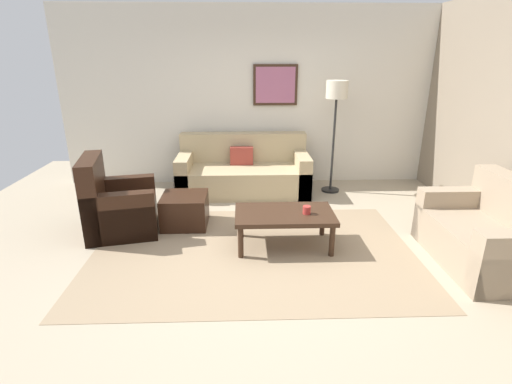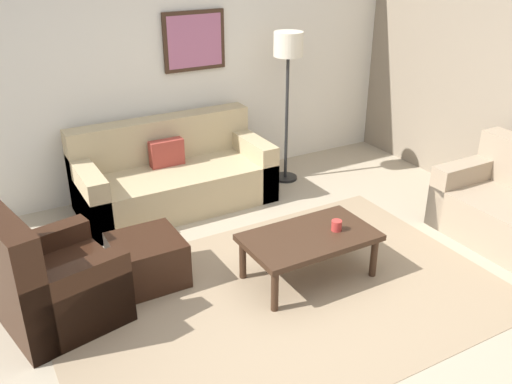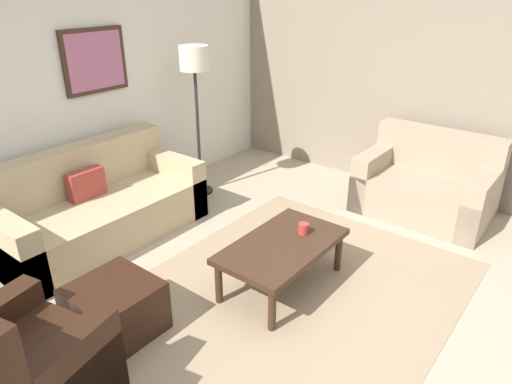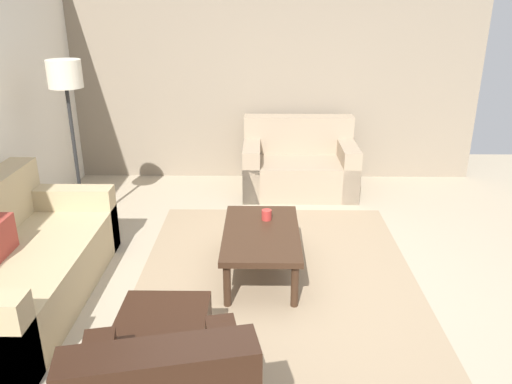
{
  "view_description": "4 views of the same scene",
  "coord_description": "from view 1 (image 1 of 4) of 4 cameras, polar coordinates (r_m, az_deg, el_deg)",
  "views": [
    {
      "loc": [
        -0.1,
        -3.83,
        2.07
      ],
      "look_at": [
        0.04,
        0.23,
        0.62
      ],
      "focal_mm": 27.17,
      "sensor_mm": 36.0,
      "label": 1
    },
    {
      "loc": [
        -2.01,
        -3.16,
        2.7
      ],
      "look_at": [
        -0.02,
        0.37,
        0.79
      ],
      "focal_mm": 39.32,
      "sensor_mm": 36.0,
      "label": 2
    },
    {
      "loc": [
        -2.31,
        -1.68,
        2.36
      ],
      "look_at": [
        0.18,
        0.27,
        0.89
      ],
      "focal_mm": 32.47,
      "sensor_mm": 36.0,
      "label": 3
    },
    {
      "loc": [
        -3.5,
        0.13,
        2.24
      ],
      "look_at": [
        0.39,
        0.18,
        0.75
      ],
      "focal_mm": 35.5,
      "sensor_mm": 36.0,
      "label": 4
    }
  ],
  "objects": [
    {
      "name": "couch_main",
      "position": [
        6.17,
        -1.85,
        2.92
      ],
      "size": [
        2.01,
        0.94,
        0.88
      ],
      "color": "tan",
      "rests_on": "ground_plane"
    },
    {
      "name": "lamp_standing",
      "position": [
        6.02,
        11.73,
        12.94
      ],
      "size": [
        0.32,
        0.32,
        1.71
      ],
      "color": "black",
      "rests_on": "ground_plane"
    },
    {
      "name": "ground_plane",
      "position": [
        4.35,
        -0.44,
        -8.77
      ],
      "size": [
        8.0,
        8.0,
        0.0
      ],
      "primitive_type": "plane",
      "color": "tan"
    },
    {
      "name": "coffee_table",
      "position": [
        4.34,
        4.21,
        -3.63
      ],
      "size": [
        1.1,
        0.64,
        0.41
      ],
      "color": "#382316",
      "rests_on": "ground_plane"
    },
    {
      "name": "cup",
      "position": [
        4.29,
        7.48,
        -2.63
      ],
      "size": [
        0.09,
        0.09,
        0.09
      ],
      "primitive_type": "cylinder",
      "color": "#B2332D",
      "rests_on": "coffee_table"
    },
    {
      "name": "armchair_leather",
      "position": [
        5.0,
        -19.99,
        -2.27
      ],
      "size": [
        0.95,
        0.95,
        0.95
      ],
      "color": "black",
      "rests_on": "ground_plane"
    },
    {
      "name": "couch_loveseat",
      "position": [
        4.69,
        31.39,
        -5.64
      ],
      "size": [
        0.87,
        1.35,
        0.88
      ],
      "color": "gray",
      "rests_on": "ground_plane"
    },
    {
      "name": "rear_partition",
      "position": [
        6.46,
        -1.11,
        13.69
      ],
      "size": [
        6.0,
        0.12,
        2.8
      ],
      "primitive_type": "cube",
      "color": "silver",
      "rests_on": "ground_plane"
    },
    {
      "name": "area_rug",
      "position": [
        4.35,
        -0.44,
        -8.72
      ],
      "size": [
        3.54,
        2.36,
        0.01
      ],
      "primitive_type": "cube",
      "color": "#967F62",
      "rests_on": "ground_plane"
    },
    {
      "name": "framed_artwork",
      "position": [
        6.38,
        2.87,
        15.46
      ],
      "size": [
        0.7,
        0.04,
        0.63
      ],
      "color": "#382316"
    },
    {
      "name": "ottoman",
      "position": [
        5.0,
        -10.41,
        -2.66
      ],
      "size": [
        0.56,
        0.56,
        0.4
      ],
      "primitive_type": "cube",
      "color": "black",
      "rests_on": "ground_plane"
    }
  ]
}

